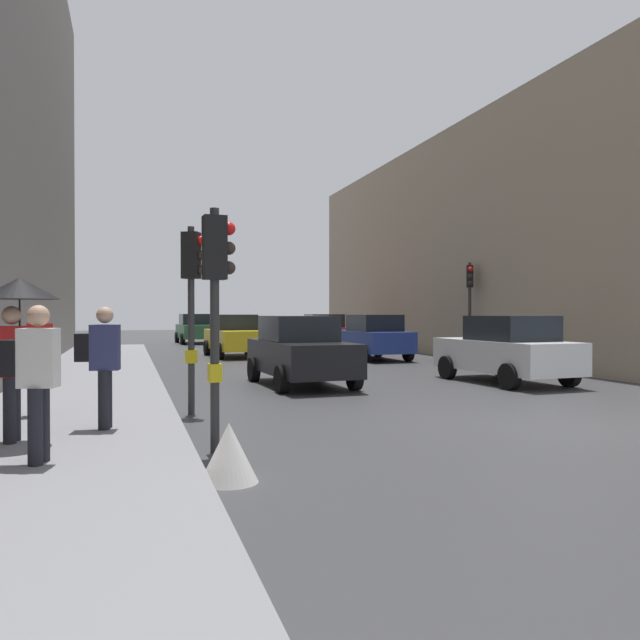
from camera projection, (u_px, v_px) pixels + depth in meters
ground_plane at (558, 425)px, 10.37m from camera, size 120.00×120.00×0.00m
sidewalk_kerb at (86, 393)px, 13.91m from camera, size 3.35×40.00×0.16m
building_facade_right at (534, 252)px, 30.38m from camera, size 12.00×27.14×9.46m
traffic_light_near_right at (192, 285)px, 11.46m from camera, size 0.45×0.35×3.40m
traffic_light_near_left at (217, 284)px, 8.36m from camera, size 0.44×0.26×3.22m
traffic_light_mid_street at (470, 293)px, 23.91m from camera, size 0.34×0.45×3.73m
car_dark_suv at (300, 351)px, 16.08m from camera, size 2.18×4.28×1.76m
car_white_compact at (506, 349)px, 16.59m from camera, size 2.26×4.32×1.76m
car_blue_van at (372, 337)px, 24.92m from camera, size 2.18×4.28×1.76m
car_yellow_taxi at (235, 336)px, 26.41m from camera, size 2.25×4.31×1.76m
car_red_sedan at (323, 332)px, 31.35m from camera, size 2.24×4.31×1.76m
car_green_estate at (195, 329)px, 37.95m from camera, size 2.16×4.27×1.76m
pedestrian_with_umbrella at (17, 313)px, 8.24m from camera, size 1.00×1.00×2.14m
pedestrian_with_black_backpack at (35, 374)px, 7.07m from camera, size 0.65×0.41×1.77m
pedestrian_with_grey_backpack at (102, 360)px, 9.19m from camera, size 0.64×0.38×1.77m
pedestrian_in_red_jacket at (40, 356)px, 10.46m from camera, size 0.43×0.36×1.77m
warning_sign_triangle at (229, 453)px, 6.88m from camera, size 0.64×0.64×0.65m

